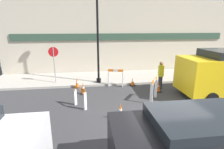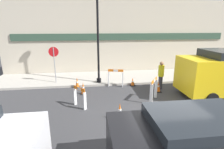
# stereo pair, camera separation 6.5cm
# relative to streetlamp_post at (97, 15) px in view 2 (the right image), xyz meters

# --- Properties ---
(ground_plane) EXTENTS (60.00, 60.00, 0.00)m
(ground_plane) POSITION_rel_streetlamp_post_xyz_m (2.05, -4.97, -4.21)
(ground_plane) COLOR #38383A
(sidewalk_slab) EXTENTS (18.00, 3.22, 0.13)m
(sidewalk_slab) POSITION_rel_streetlamp_post_xyz_m (2.05, 1.14, -4.14)
(sidewalk_slab) COLOR #ADA89E
(sidewalk_slab) RESTS_ON ground_plane
(storefront_facade) EXTENTS (18.00, 0.22, 5.50)m
(storefront_facade) POSITION_rel_streetlamp_post_xyz_m (2.05, 2.82, -1.45)
(storefront_facade) COLOR #BCB29E
(storefront_facade) RESTS_ON ground_plane
(streetlamp_post) EXTENTS (0.44, 0.44, 6.46)m
(streetlamp_post) POSITION_rel_streetlamp_post_xyz_m (0.00, 0.00, 0.00)
(streetlamp_post) COLOR black
(streetlamp_post) RESTS_ON sidewalk_slab
(stop_sign) EXTENTS (0.60, 0.06, 2.24)m
(stop_sign) POSITION_rel_streetlamp_post_xyz_m (-2.70, 0.29, -2.57)
(stop_sign) COLOR gray
(stop_sign) RESTS_ON sidewalk_slab
(barricade_0) EXTENTS (0.93, 0.35, 1.09)m
(barricade_0) POSITION_rel_streetlamp_post_xyz_m (0.99, -0.62, -3.61)
(barricade_0) COLOR white
(barricade_0) RESTS_ON ground_plane
(barricade_1) EXTENTS (0.60, 0.69, 0.96)m
(barricade_1) POSITION_rel_streetlamp_post_xyz_m (-1.04, -3.20, -3.69)
(barricade_1) COLOR white
(barricade_1) RESTS_ON ground_plane
(barricade_2) EXTENTS (0.64, 0.84, 1.13)m
(barricade_2) POSITION_rel_streetlamp_post_xyz_m (2.53, -2.94, -3.59)
(barricade_2) COLOR white
(barricade_2) RESTS_ON ground_plane
(traffic_cone_0) EXTENTS (0.30, 0.30, 0.50)m
(traffic_cone_0) POSITION_rel_streetlamp_post_xyz_m (2.06, -0.58, -3.97)
(traffic_cone_0) COLOR black
(traffic_cone_0) RESTS_ON ground_plane
(traffic_cone_1) EXTENTS (0.30, 0.30, 0.72)m
(traffic_cone_1) POSITION_rel_streetlamp_post_xyz_m (0.57, -4.54, -3.86)
(traffic_cone_1) COLOR black
(traffic_cone_1) RESTS_ON ground_plane
(traffic_cone_2) EXTENTS (0.30, 0.30, 0.66)m
(traffic_cone_2) POSITION_rel_streetlamp_post_xyz_m (-1.32, -0.62, -3.89)
(traffic_cone_2) COLOR black
(traffic_cone_2) RESTS_ON ground_plane
(traffic_cone_3) EXTENTS (0.30, 0.30, 0.67)m
(traffic_cone_3) POSITION_rel_streetlamp_post_xyz_m (-0.94, -1.61, -3.88)
(traffic_cone_3) COLOR black
(traffic_cone_3) RESTS_ON ground_plane
(traffic_cone_4) EXTENTS (0.30, 0.30, 0.60)m
(traffic_cone_4) POSITION_rel_streetlamp_post_xyz_m (3.23, -1.82, -3.92)
(traffic_cone_4) COLOR black
(traffic_cone_4) RESTS_ON ground_plane
(person_worker) EXTENTS (0.39, 0.39, 1.63)m
(person_worker) POSITION_rel_streetlamp_post_xyz_m (3.54, -1.34, -3.32)
(person_worker) COLOR #33333D
(person_worker) RESTS_ON ground_plane
(parked_car_1) EXTENTS (4.14, 1.91, 1.66)m
(parked_car_1) POSITION_rel_streetlamp_post_xyz_m (1.91, -7.38, -3.27)
(parked_car_1) COLOR black
(parked_car_1) RESTS_ON ground_plane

